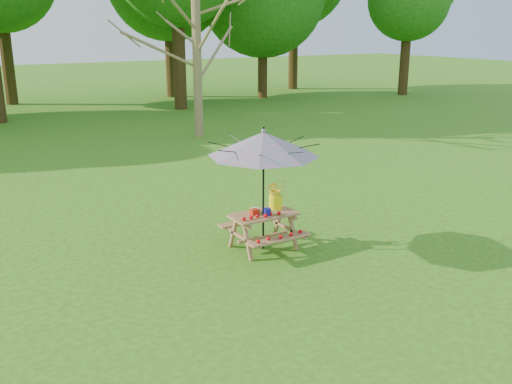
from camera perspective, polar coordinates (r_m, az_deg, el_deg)
picnic_table at (r=10.41m, az=0.73°, el=-3.97°), size 1.20×1.32×0.67m
patio_umbrella at (r=9.96m, az=0.76°, el=4.82°), size 2.26×2.26×2.25m
produce_bins at (r=10.25m, az=0.42°, el=-1.94°), size 0.31×0.43×0.13m
tomatoes_row at (r=10.06m, az=0.54°, el=-2.40°), size 0.77×0.13×0.07m
flower_bucket at (r=10.49m, az=1.98°, el=-0.09°), size 0.39×0.36×0.56m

